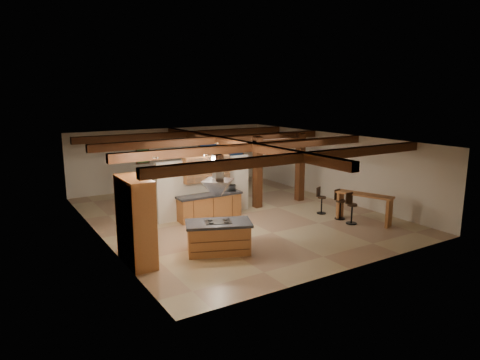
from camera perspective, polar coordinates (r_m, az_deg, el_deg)
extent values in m
plane|color=tan|center=(16.43, -0.77, -4.69)|extent=(12.00, 12.00, 0.00)
plane|color=beige|center=(21.37, -9.09, 2.98)|extent=(10.00, 0.00, 10.00)
plane|color=beige|center=(11.50, 14.82, -4.78)|extent=(10.00, 0.00, 10.00)
plane|color=beige|center=(14.23, -18.33, -1.83)|extent=(0.00, 12.00, 12.00)
plane|color=beige|center=(19.09, 12.21, 1.83)|extent=(0.00, 12.00, 12.00)
plane|color=#3B2312|center=(15.85, -0.80, 5.42)|extent=(12.00, 12.00, 0.00)
cube|color=#411C10|center=(12.64, 8.57, 3.04)|extent=(10.00, 0.25, 0.28)
cube|color=#411C10|center=(14.78, 1.80, 4.41)|extent=(10.00, 0.25, 0.28)
cube|color=#411C10|center=(16.99, -3.06, 5.35)|extent=(10.00, 0.25, 0.28)
cube|color=#411C10|center=(19.39, -6.91, 6.07)|extent=(10.00, 0.25, 0.28)
cube|color=#411C10|center=(15.87, -0.80, 4.91)|extent=(0.28, 12.00, 0.28)
cube|color=#411C10|center=(17.23, 2.36, 1.04)|extent=(0.30, 0.30, 2.90)
cube|color=#411C10|center=(18.53, 8.01, 1.69)|extent=(0.30, 0.30, 2.90)
cube|color=#411C10|center=(17.69, 5.36, 5.04)|extent=(2.50, 0.28, 0.28)
cube|color=beige|center=(16.11, -4.75, -1.02)|extent=(3.80, 0.18, 2.20)
cube|color=#A86336|center=(11.95, -13.75, -5.35)|extent=(0.64, 1.60, 2.40)
cube|color=silver|center=(12.05, -12.38, -5.38)|extent=(0.06, 0.62, 0.95)
cube|color=black|center=(12.01, -12.24, -4.45)|extent=(0.01, 0.50, 0.28)
cube|color=#A86336|center=(15.93, -4.07, -3.63)|extent=(2.40, 0.60, 0.86)
cube|color=black|center=(15.81, -4.09, -1.99)|extent=(2.50, 0.66, 0.08)
cube|color=#A86336|center=(15.80, -4.50, 1.51)|extent=(1.80, 0.34, 0.95)
cube|color=silver|center=(15.64, -4.20, 1.41)|extent=(1.74, 0.02, 0.90)
pyramid|color=silver|center=(12.25, -2.94, -2.06)|extent=(1.10, 1.10, 0.45)
cube|color=silver|center=(12.08, -2.98, 1.67)|extent=(0.26, 0.22, 0.73)
cube|color=#411C10|center=(22.15, -4.25, 3.53)|extent=(1.10, 0.05, 1.70)
cube|color=#0D1B31|center=(22.12, -4.21, 3.52)|extent=(0.95, 0.02, 1.55)
cube|color=#411C10|center=(22.92, -0.69, 3.84)|extent=(1.10, 0.05, 1.70)
cube|color=#0D1B31|center=(22.89, -0.65, 3.83)|extent=(0.95, 0.02, 1.55)
cube|color=#411C10|center=(20.76, -12.87, 3.28)|extent=(0.65, 0.04, 0.85)
cube|color=#285D34|center=(20.73, -12.85, 3.27)|extent=(0.55, 0.01, 0.75)
cylinder|color=silver|center=(12.18, -4.54, 3.33)|extent=(0.16, 0.16, 0.03)
cylinder|color=silver|center=(14.93, -3.11, 4.90)|extent=(0.16, 0.16, 0.03)
cylinder|color=silver|center=(11.89, -11.22, 2.94)|extent=(0.16, 0.16, 0.03)
cube|color=#A86336|center=(12.62, -2.88, -7.80)|extent=(1.99, 1.50, 0.85)
cube|color=black|center=(12.47, -2.90, -5.78)|extent=(2.14, 1.66, 0.08)
cube|color=black|center=(12.46, -2.90, -5.59)|extent=(0.88, 0.74, 0.02)
imported|color=#402210|center=(18.34, -5.06, -2.00)|extent=(1.93, 1.37, 0.61)
imported|color=black|center=(22.11, -1.75, 0.37)|extent=(2.10, 1.03, 0.59)
imported|color=#ADADB1|center=(16.20, -1.30, -1.07)|extent=(0.49, 0.41, 0.23)
cube|color=#A86336|center=(15.89, 16.27, -1.90)|extent=(1.20, 2.06, 0.06)
cube|color=#A86336|center=(15.74, 19.25, -4.19)|extent=(0.46, 0.26, 1.01)
cube|color=#A86336|center=(16.35, 13.21, -3.25)|extent=(0.46, 0.26, 1.01)
cube|color=#411C10|center=(22.59, 0.36, 0.55)|extent=(0.54, 0.54, 0.53)
cylinder|color=black|center=(22.52, 0.36, 1.43)|extent=(0.06, 0.06, 0.17)
cone|color=#ECC08E|center=(22.49, 0.36, 1.86)|extent=(0.30, 0.30, 0.19)
cylinder|color=black|center=(16.17, 13.27, -2.73)|extent=(0.35, 0.35, 0.07)
cube|color=black|center=(16.21, 12.83, -1.87)|extent=(0.33, 0.11, 0.38)
cylinder|color=black|center=(16.26, 13.22, -3.91)|extent=(0.06, 0.06, 0.67)
cylinder|color=black|center=(16.35, 13.16, -5.01)|extent=(0.38, 0.38, 0.03)
cylinder|color=black|center=(15.70, 14.74, -3.23)|extent=(0.35, 0.35, 0.07)
cube|color=black|center=(15.75, 14.35, -2.32)|extent=(0.33, 0.04, 0.39)
cylinder|color=black|center=(15.79, 14.68, -4.45)|extent=(0.06, 0.06, 0.68)
cylinder|color=black|center=(15.88, 14.62, -5.59)|extent=(0.39, 0.39, 0.03)
cylinder|color=black|center=(16.76, 10.86, -2.29)|extent=(0.32, 0.32, 0.06)
cube|color=black|center=(16.77, 10.41, -1.54)|extent=(0.29, 0.16, 0.36)
cylinder|color=black|center=(16.84, 10.82, -3.35)|extent=(0.05, 0.05, 0.63)
cylinder|color=black|center=(16.92, 10.78, -4.35)|extent=(0.36, 0.36, 0.03)
cube|color=#411C10|center=(17.42, -5.60, -2.35)|extent=(0.45, 0.45, 0.06)
cube|color=#411C10|center=(17.50, -5.99, -1.12)|extent=(0.40, 0.10, 0.71)
cylinder|color=#411C10|center=(17.26, -5.72, -3.26)|extent=(0.05, 0.05, 0.40)
cylinder|color=#411C10|center=(17.43, -4.85, -3.09)|extent=(0.05, 0.05, 0.40)
cylinder|color=#411C10|center=(17.51, -6.31, -3.05)|extent=(0.05, 0.05, 0.40)
cylinder|color=#411C10|center=(17.69, -5.45, -2.88)|extent=(0.05, 0.05, 0.40)
cube|color=#411C10|center=(18.49, -7.92, -1.58)|extent=(0.45, 0.45, 0.06)
cube|color=#411C10|center=(18.25, -7.62, -0.62)|extent=(0.40, 0.10, 0.71)
cylinder|color=#411C10|center=(18.76, -7.75, -2.09)|extent=(0.05, 0.05, 0.40)
cylinder|color=#411C10|center=(18.59, -8.58, -2.24)|extent=(0.05, 0.05, 0.40)
cylinder|color=#411C10|center=(18.49, -7.22, -2.28)|extent=(0.05, 0.05, 0.40)
cylinder|color=#411C10|center=(18.33, -8.06, -2.43)|extent=(0.05, 0.05, 0.40)
cube|color=#411C10|center=(17.79, -3.85, -2.02)|extent=(0.45, 0.45, 0.06)
cube|color=#411C10|center=(17.86, -4.24, -0.82)|extent=(0.40, 0.10, 0.71)
cylinder|color=#411C10|center=(17.62, -3.95, -2.91)|extent=(0.05, 0.05, 0.40)
cylinder|color=#411C10|center=(17.81, -3.12, -2.74)|extent=(0.05, 0.05, 0.40)
cylinder|color=#411C10|center=(17.88, -4.56, -2.71)|extent=(0.05, 0.05, 0.40)
cylinder|color=#411C10|center=(18.06, -3.73, -2.55)|extent=(0.05, 0.05, 0.40)
cube|color=#411C10|center=(18.84, -6.23, -1.29)|extent=(0.45, 0.45, 0.06)
cube|color=#411C10|center=(18.60, -5.91, -0.35)|extent=(0.40, 0.10, 0.71)
cylinder|color=#411C10|center=(19.11, -6.08, -1.80)|extent=(0.05, 0.05, 0.40)
cylinder|color=#411C10|center=(18.94, -6.89, -1.94)|extent=(0.05, 0.05, 0.40)
cylinder|color=#411C10|center=(18.85, -5.54, -1.97)|extent=(0.05, 0.05, 0.40)
cylinder|color=#411C10|center=(18.67, -6.34, -2.12)|extent=(0.05, 0.05, 0.40)
cube|color=#411C10|center=(18.17, -2.17, -1.71)|extent=(0.45, 0.45, 0.06)
cube|color=#411C10|center=(18.25, -2.56, -0.53)|extent=(0.40, 0.10, 0.71)
cylinder|color=#411C10|center=(18.01, -2.25, -2.57)|extent=(0.05, 0.05, 0.40)
cylinder|color=#411C10|center=(18.20, -1.46, -2.41)|extent=(0.05, 0.05, 0.40)
cylinder|color=#411C10|center=(18.25, -2.87, -2.38)|extent=(0.05, 0.05, 0.40)
cylinder|color=#411C10|center=(18.44, -2.08, -2.23)|extent=(0.05, 0.05, 0.40)
cube|color=#411C10|center=(19.20, -4.60, -1.00)|extent=(0.45, 0.45, 0.06)
cube|color=#411C10|center=(18.97, -4.26, -0.08)|extent=(0.40, 0.10, 0.71)
cylinder|color=#411C10|center=(19.47, -4.48, -1.51)|extent=(0.05, 0.05, 0.40)
cylinder|color=#411C10|center=(19.29, -5.25, -1.65)|extent=(0.05, 0.05, 0.40)
cylinder|color=#411C10|center=(19.22, -3.92, -1.68)|extent=(0.05, 0.05, 0.40)
cylinder|color=#411C10|center=(19.04, -4.70, -1.82)|extent=(0.05, 0.05, 0.40)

